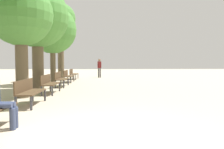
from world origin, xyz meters
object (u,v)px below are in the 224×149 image
Objects in this scene: bench_row_2 at (49,82)px; tree_row_1 at (21,16)px; tree_row_2 at (37,17)px; bench_row_3 at (60,78)px; pedestrian_near at (99,67)px; bench_row_1 at (29,90)px; bench_row_5 at (73,73)px; tree_row_4 at (60,21)px; tree_row_3 at (52,30)px; bench_row_4 at (68,75)px.

tree_row_1 is (-0.78, -1.12, 2.74)m from bench_row_2.
tree_row_2 is at bearing 90.00° from tree_row_1.
bench_row_3 is at bearing 90.00° from bench_row_2.
bench_row_3 is 7.65m from pedestrian_near.
tree_row_1 is (-0.78, 1.60, 2.74)m from bench_row_1.
bench_row_5 is (0.00, 5.44, 0.00)m from bench_row_3.
tree_row_2 is 9.81m from pedestrian_near.
tree_row_4 is 3.44× the size of pedestrian_near.
tree_row_1 is 0.77× the size of tree_row_4.
tree_row_3 is (-0.78, -3.80, 2.99)m from bench_row_5.
bench_row_1 is at bearing -85.43° from tree_row_4.
tree_row_4 reaches higher than tree_row_1.
bench_row_4 is at bearing 79.83° from tree_row_2.
tree_row_2 is (-0.78, 3.79, 3.12)m from bench_row_1.
bench_row_2 is at bearing -90.00° from bench_row_4.
tree_row_3 is at bearing -90.00° from tree_row_4.
bench_row_5 is 0.31× the size of tree_row_2.
pedestrian_near is (2.15, 1.89, 0.49)m from bench_row_5.
tree_row_2 is at bearing 101.70° from bench_row_1.
tree_row_1 reaches higher than bench_row_1.
tree_row_3 reaches higher than bench_row_1.
tree_row_3 is at bearing 100.20° from bench_row_2.
bench_row_2 is at bearing -79.80° from tree_row_3.
tree_row_2 is 1.04× the size of tree_row_3.
bench_row_3 is (0.00, 5.44, 0.00)m from bench_row_1.
bench_row_1 and bench_row_4 have the same top height.
bench_row_2 is 0.28× the size of tree_row_4.
bench_row_3 is 0.28× the size of tree_row_4.
bench_row_3 is at bearing -90.00° from bench_row_5.
bench_row_4 is at bearing -90.00° from bench_row_5.
pedestrian_near reaches higher than bench_row_2.
bench_row_3 is at bearing -106.36° from pedestrian_near.
tree_row_1 is 5.49m from tree_row_3.
bench_row_5 is 7.79m from tree_row_2.
bench_row_1 is 8.16m from bench_row_4.
tree_row_2 is at bearing 126.34° from bench_row_2.
bench_row_1 is 0.96× the size of pedestrian_near.
pedestrian_near reaches higher than bench_row_4.
tree_row_2 is (-0.78, -4.38, 3.12)m from bench_row_4.
bench_row_1 is 0.28× the size of tree_row_4.
tree_row_2 is at bearing -90.00° from tree_row_3.
bench_row_3 is 3.50m from tree_row_3.
tree_row_4 reaches higher than tree_row_3.
tree_row_3 is (-0.78, 7.08, 2.99)m from bench_row_1.
tree_row_3 is at bearing 115.54° from bench_row_3.
tree_row_1 is 11.77m from pedestrian_near.
bench_row_2 is 0.33× the size of tree_row_3.
pedestrian_near is (2.15, 7.33, 0.49)m from bench_row_3.
bench_row_1 is 1.00× the size of bench_row_3.
bench_row_1 and bench_row_3 have the same top height.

